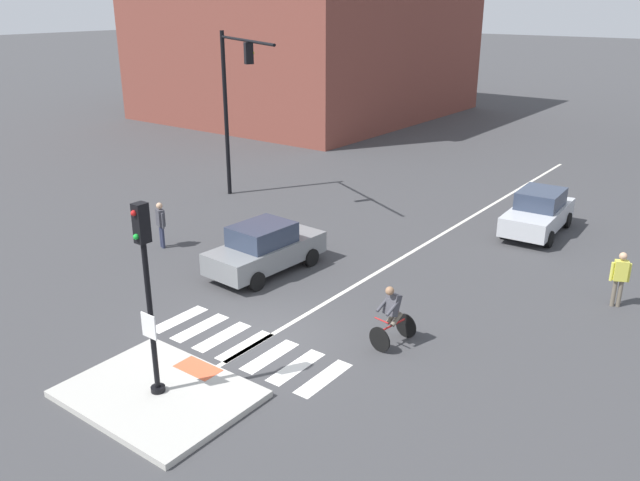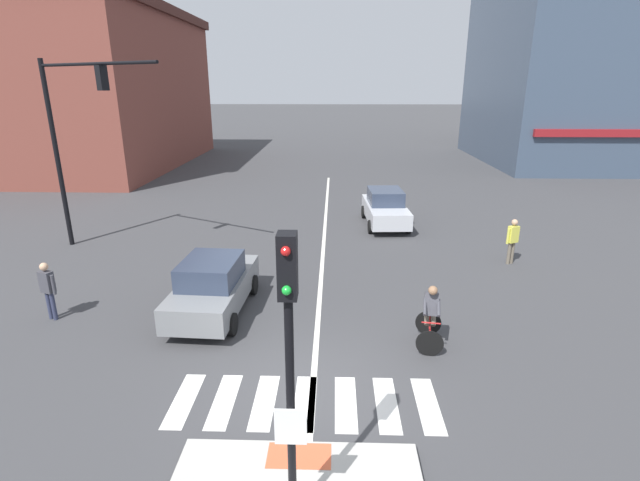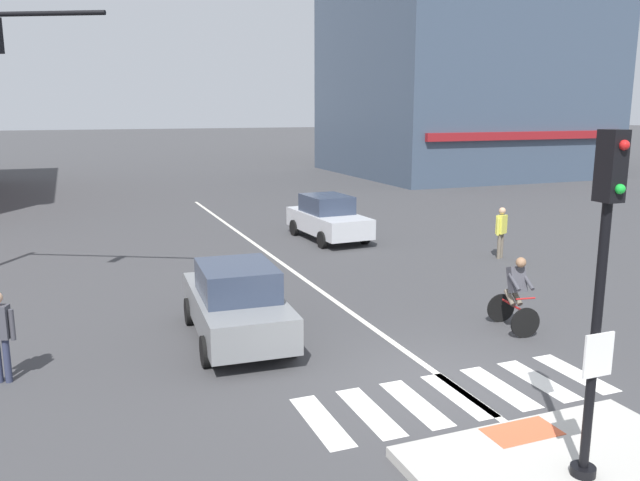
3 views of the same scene
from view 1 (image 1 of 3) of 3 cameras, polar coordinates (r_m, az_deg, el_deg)
ground_plane at (r=17.35m, az=-5.36°, el=-8.52°), size 300.00×300.00×0.00m
traffic_island at (r=15.38m, az=-13.94°, el=-12.89°), size 4.08×3.08×0.15m
tactile_pad_front at (r=15.98m, az=-10.64°, el=-10.92°), size 1.10×0.60×0.01m
signal_pole at (r=14.10m, az=-14.89°, el=-3.60°), size 0.44×0.38×4.39m
crosswalk_stripe_a at (r=18.65m, az=-12.21°, el=-6.73°), size 0.44×1.80×0.01m
crosswalk_stripe_b at (r=18.08m, az=-10.44°, el=-7.50°), size 0.44×1.80×0.01m
crosswalk_stripe_c at (r=17.54m, az=-8.56°, el=-8.31°), size 0.44×1.80×0.01m
crosswalk_stripe_d at (r=17.02m, az=-6.54°, el=-9.17°), size 0.44×1.80×0.01m
crosswalk_stripe_e at (r=16.52m, az=-4.40°, el=-10.06°), size 0.44×1.80×0.01m
crosswalk_stripe_f at (r=16.06m, az=-2.11°, el=-10.99°), size 0.44×1.80×0.01m
crosswalk_stripe_g at (r=15.62m, az=0.33°, el=-11.96°), size 0.44×1.80×0.01m
lane_centre_line at (r=24.90m, az=10.46°, el=0.45°), size 0.14×28.00×0.01m
traffic_light_mast at (r=28.05m, az=-7.60°, el=12.74°), size 5.37×2.88×7.11m
building_corner_right at (r=51.12m, az=-0.99°, el=17.66°), size 19.01×21.30×11.74m
car_silver_eastbound_far at (r=25.89m, az=18.55°, el=2.37°), size 2.02×4.19×1.64m
car_grey_westbound_near at (r=21.07m, az=-4.83°, el=-0.67°), size 2.01×4.19×1.64m
cyclist at (r=16.67m, az=6.33°, el=-6.44°), size 0.82×1.18×1.68m
pedestrian_at_curb_left at (r=23.66m, az=-13.76°, el=1.64°), size 0.52×0.33×1.67m
pedestrian_waiting_far_side at (r=20.43m, az=24.76°, el=-2.75°), size 0.51×0.35×1.67m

